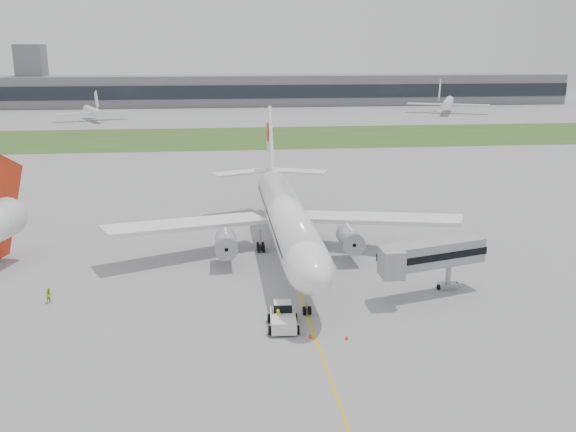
{
  "coord_description": "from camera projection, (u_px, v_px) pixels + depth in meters",
  "views": [
    {
      "loc": [
        -9.16,
        -76.46,
        27.16
      ],
      "look_at": [
        -0.01,
        2.0,
        6.18
      ],
      "focal_mm": 40.0,
      "sensor_mm": 36.0,
      "label": 1
    }
  ],
  "objects": [
    {
      "name": "apron_markings",
      "position": [
        295.0,
        281.0,
        76.6
      ],
      "size": [
        70.0,
        70.0,
        0.04
      ],
      "primitive_type": null,
      "color": "gold",
      "rests_on": "ground"
    },
    {
      "name": "safety_cone_left",
      "position": [
        310.0,
        336.0,
        61.51
      ],
      "size": [
        0.38,
        0.38,
        0.52
      ],
      "primitive_type": "cone",
      "color": "#FF340D",
      "rests_on": "ground"
    },
    {
      "name": "grass_strip",
      "position": [
        244.0,
        137.0,
        196.6
      ],
      "size": [
        600.0,
        50.0,
        0.02
      ],
      "primitive_type": "cube",
      "color": "#314D1D",
      "rests_on": "ground"
    },
    {
      "name": "pushback_tug",
      "position": [
        283.0,
        317.0,
        63.84
      ],
      "size": [
        3.23,
        4.58,
        2.27
      ],
      "rotation": [
        0.0,
        0.0,
        -0.06
      ],
      "color": "silver",
      "rests_on": "ground"
    },
    {
      "name": "jet_bridge",
      "position": [
        427.0,
        256.0,
        71.2
      ],
      "size": [
        13.12,
        7.23,
        6.25
      ],
      "rotation": [
        0.0,
        0.0,
        0.29
      ],
      "color": "gray",
      "rests_on": "ground"
    },
    {
      "name": "safety_cone_right",
      "position": [
        347.0,
        337.0,
        61.17
      ],
      "size": [
        0.37,
        0.37,
        0.5
      ],
      "primitive_type": "cone",
      "color": "#FF340D",
      "rests_on": "ground"
    },
    {
      "name": "ground",
      "position": [
        290.0,
        267.0,
        81.4
      ],
      "size": [
        600.0,
        600.0,
        0.0
      ],
      "primitive_type": "plane",
      "color": "#939396",
      "rests_on": "ground"
    },
    {
      "name": "distant_aircraft_left",
      "position": [
        94.0,
        121.0,
        241.15
      ],
      "size": [
        33.5,
        31.72,
        10.22
      ],
      "primitive_type": null,
      "rotation": [
        0.0,
        0.0,
        0.37
      ],
      "color": "white",
      "rests_on": "ground"
    },
    {
      "name": "airliner",
      "position": [
        286.0,
        214.0,
        84.62
      ],
      "size": [
        48.13,
        53.95,
        17.88
      ],
      "color": "white",
      "rests_on": "ground"
    },
    {
      "name": "ground_crew_far",
      "position": [
        49.0,
        295.0,
        69.86
      ],
      "size": [
        1.04,
        1.06,
        1.72
      ],
      "primitive_type": "imported",
      "rotation": [
        0.0,
        0.0,
        0.83
      ],
      "color": "#ACCE22",
      "rests_on": "ground"
    },
    {
      "name": "terminal_building",
      "position": [
        232.0,
        91.0,
        300.28
      ],
      "size": [
        320.0,
        22.3,
        14.0
      ],
      "color": "gray",
      "rests_on": "ground"
    },
    {
      "name": "ground_crew_near",
      "position": [
        278.0,
        318.0,
        63.82
      ],
      "size": [
        0.77,
        0.56,
        1.92
      ],
      "primitive_type": "imported",
      "rotation": [
        0.0,
        0.0,
        3.3
      ],
      "color": "#FBF529",
      "rests_on": "ground"
    },
    {
      "name": "distant_aircraft_right",
      "position": [
        447.0,
        113.0,
        267.48
      ],
      "size": [
        42.2,
        40.11,
        12.76
      ],
      "primitive_type": null,
      "rotation": [
        0.0,
        0.0,
        -0.4
      ],
      "color": "white",
      "rests_on": "ground"
    },
    {
      "name": "control_tower",
      "position": [
        35.0,
        107.0,
        294.04
      ],
      "size": [
        12.0,
        12.0,
        56.0
      ],
      "primitive_type": null,
      "color": "gray",
      "rests_on": "ground"
    }
  ]
}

